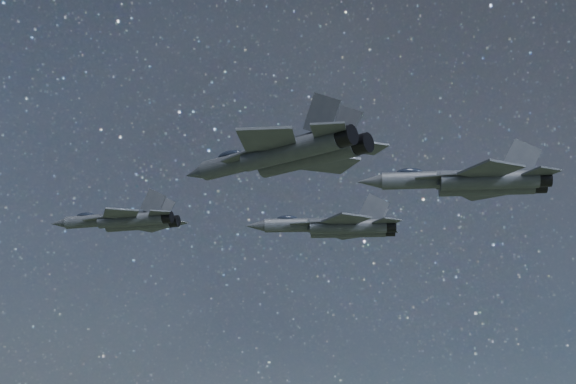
# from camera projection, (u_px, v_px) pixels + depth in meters

# --- Properties ---
(jet_lead) EXTENTS (15.76, 11.20, 4.01)m
(jet_lead) POSITION_uv_depth(u_px,v_px,m) (125.00, 220.00, 87.65)
(jet_lead) COLOR #31363E
(jet_left) EXTENTS (19.60, 13.54, 4.92)m
(jet_left) POSITION_uv_depth(u_px,v_px,m) (335.00, 226.00, 98.59)
(jet_left) COLOR #31363E
(jet_right) EXTENTS (19.84, 13.02, 5.10)m
(jet_right) POSITION_uv_depth(u_px,v_px,m) (285.00, 154.00, 67.21)
(jet_right) COLOR #31363E
(jet_slot) EXTENTS (17.63, 12.26, 4.43)m
(jet_slot) POSITION_uv_depth(u_px,v_px,m) (472.00, 181.00, 70.66)
(jet_slot) COLOR #31363E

